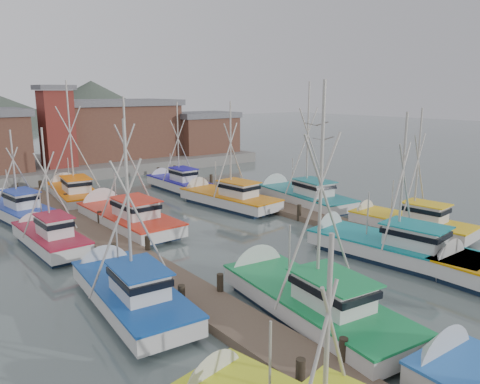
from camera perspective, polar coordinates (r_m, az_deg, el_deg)
ground at (r=26.59m, az=5.67°, el=-8.01°), size 260.00×260.00×0.00m
dock_left at (r=25.90m, az=-12.17°, el=-8.30°), size 2.30×46.00×1.50m
dock_right at (r=34.01m, az=9.53°, el=-3.20°), size 2.30×46.00×1.50m
quay at (r=58.25m, az=-20.33°, el=3.03°), size 44.00×16.00×1.20m
shed_center at (r=59.86m, az=-15.13°, el=7.55°), size 14.84×9.54×6.90m
shed_right at (r=62.49m, az=-4.60°, el=7.33°), size 8.48×6.36×5.20m
lookout_tower at (r=53.32m, az=-21.43°, el=7.53°), size 3.60×3.60×8.50m
boat_4 at (r=20.21m, az=7.83°, el=-12.72°), size 4.25×10.24×10.50m
boat_5 at (r=27.48m, az=17.13°, el=-6.33°), size 4.44×10.35×9.05m
boat_6 at (r=21.33m, az=-13.61°, el=-11.60°), size 3.67×9.21×8.88m
boat_7 at (r=32.55m, az=19.29°, el=-3.58°), size 3.54×8.55×8.82m
boat_8 at (r=33.22m, az=-13.95°, el=-2.93°), size 4.03×10.55×9.82m
boat_9 at (r=37.90m, az=-1.91°, el=-0.70°), size 4.05×9.83×9.24m
boat_10 at (r=30.16m, az=-22.37°, el=-5.07°), size 3.17×7.85×7.75m
boat_11 at (r=38.93m, az=7.32°, el=-0.44°), size 4.36×10.20×10.80m
boat_12 at (r=42.26m, az=-19.72°, el=-0.06°), size 4.27×9.70×10.82m
boat_13 at (r=44.42m, az=-7.84°, el=1.12°), size 3.50×8.27×8.83m
boat_14 at (r=38.12m, az=-25.77°, el=-1.87°), size 3.77×8.86×7.20m
gull_near at (r=24.26m, az=9.37°, el=8.11°), size 1.55×0.64×0.24m
gull_far at (r=27.26m, az=10.15°, el=6.35°), size 1.55×0.64×0.24m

